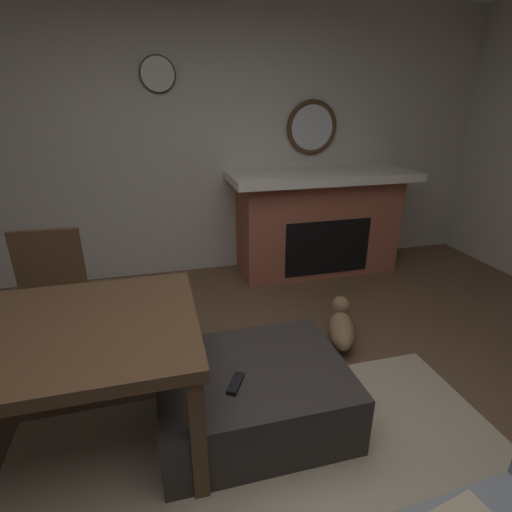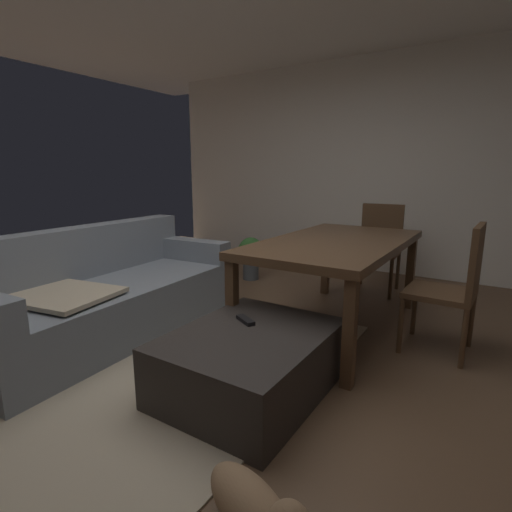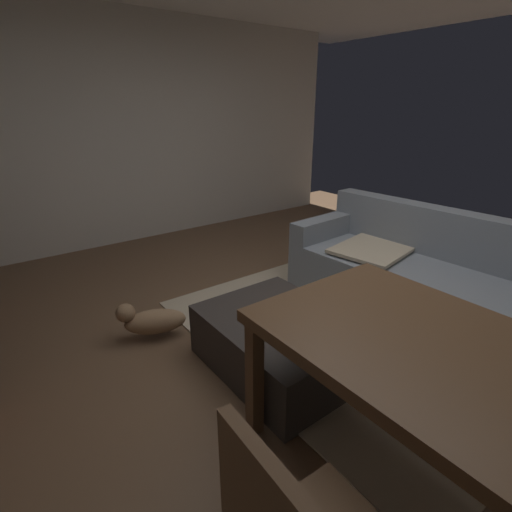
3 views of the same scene
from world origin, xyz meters
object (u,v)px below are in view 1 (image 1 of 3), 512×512
(fireplace, at_px, (318,221))
(wall_clock, at_px, (158,74))
(tv_remote, at_px, (236,383))
(dining_chair_south, at_px, (50,292))
(ottoman_coffee_table, at_px, (253,394))
(round_wall_mirror, at_px, (312,128))
(small_dog, at_px, (341,326))

(fireplace, bearing_deg, wall_clock, -10.75)
(tv_remote, relative_size, dining_chair_south, 0.17)
(fireplace, distance_m, dining_chair_south, 2.59)
(fireplace, distance_m, ottoman_coffee_table, 2.32)
(dining_chair_south, height_order, wall_clock, wall_clock)
(round_wall_mirror, relative_size, small_dog, 1.10)
(round_wall_mirror, bearing_deg, wall_clock, 0.00)
(tv_remote, relative_size, small_dog, 0.32)
(wall_clock, bearing_deg, dining_chair_south, 56.60)
(fireplace, height_order, small_dog, fireplace)
(dining_chair_south, distance_m, wall_clock, 2.12)
(small_dog, bearing_deg, dining_chair_south, -10.19)
(small_dog, height_order, wall_clock, wall_clock)
(tv_remote, bearing_deg, dining_chair_south, -16.12)
(round_wall_mirror, bearing_deg, dining_chair_south, 28.98)
(fireplace, xyz_separation_m, tv_remote, (1.32, 2.07, -0.16))
(ottoman_coffee_table, xyz_separation_m, dining_chair_south, (1.18, -0.92, 0.34))
(tv_remote, distance_m, small_dog, 1.18)
(small_dog, bearing_deg, tv_remote, 35.66)
(fireplace, height_order, tv_remote, fireplace)
(round_wall_mirror, xyz_separation_m, wall_clock, (1.51, 0.00, 0.48))
(tv_remote, relative_size, wall_clock, 0.50)
(dining_chair_south, bearing_deg, small_dog, 169.81)
(dining_chair_south, xyz_separation_m, small_dog, (-2.00, 0.36, -0.37))
(round_wall_mirror, xyz_separation_m, ottoman_coffee_table, (1.20, 2.24, -1.28))
(dining_chair_south, bearing_deg, ottoman_coffee_table, 141.96)
(ottoman_coffee_table, height_order, tv_remote, tv_remote)
(round_wall_mirror, height_order, small_dog, round_wall_mirror)
(wall_clock, bearing_deg, fireplace, 169.25)
(round_wall_mirror, bearing_deg, tv_remote, 60.73)
(tv_remote, xyz_separation_m, wall_clock, (0.19, -2.35, 1.57))
(tv_remote, bearing_deg, ottoman_coffee_table, -107.52)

